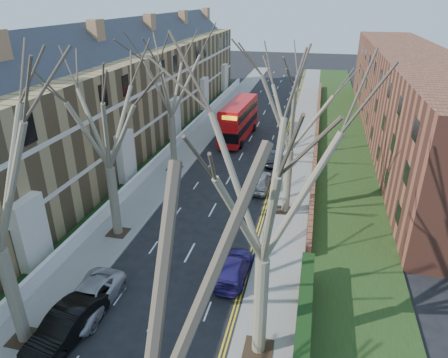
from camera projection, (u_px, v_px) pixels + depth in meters
The scene contains 16 objects.
pavement_left at pixel (203, 134), 49.10m from camera, with size 3.00×102.00×0.12m, color slate.
pavement_right at pixel (301, 142), 46.61m from camera, with size 3.00×102.00×0.12m, color slate.
terrace_left at pixel (109, 103), 41.32m from camera, with size 9.70×78.00×13.60m.
flats_right at pixel (408, 98), 45.70m from camera, with size 13.97×54.00×10.00m.
front_wall_left at pixel (166, 152), 42.14m from camera, with size 0.30×78.00×1.00m.
grass_verge_right at pixel (341, 144), 45.64m from camera, with size 6.00×102.00×0.06m.
tree_left_far at pixel (102, 108), 24.86m from camera, with size 10.15×10.15×14.22m.
tree_left_dist at pixel (169, 71), 35.33m from camera, with size 10.50×10.50×14.71m.
tree_right_mid at pixel (267, 170), 15.29m from camera, with size 10.50×10.50×14.71m.
tree_right_far at pixel (294, 96), 27.80m from camera, with size 10.15×10.15×14.22m.
double_decker_bus at pixel (239, 121), 47.06m from camera, with size 3.08×10.37×4.31m.
car_left_mid at pixel (66, 326), 19.69m from camera, with size 1.69×4.85×1.60m, color black.
car_left_far at pixel (89, 299), 21.57m from camera, with size 2.30×4.99×1.39m, color #A5A4AA.
car_right_near at pixel (234, 267), 24.16m from camera, with size 1.83×4.50×1.31m, color navy.
car_right_mid at pixel (260, 181), 35.23m from camera, with size 1.78×4.42×1.51m, color gray.
car_right_far at pixel (274, 158), 40.46m from camera, with size 1.42×4.06×1.34m, color black.
Camera 1 is at (7.29, -6.04, 15.65)m, focal length 32.00 mm.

